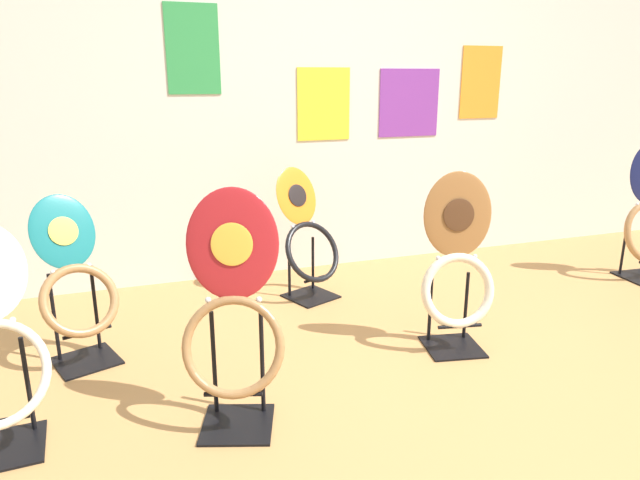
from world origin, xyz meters
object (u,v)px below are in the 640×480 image
toilet_seat_display_orange_sun (308,241)px  toilet_seat_display_crimson_swirl (233,313)px  toilet_seat_display_woodgrain (457,272)px  toilet_seat_display_teal_sax (76,287)px

toilet_seat_display_orange_sun → toilet_seat_display_crimson_swirl: (-0.70, -1.22, 0.12)m
toilet_seat_display_orange_sun → toilet_seat_display_woodgrain: (0.48, -0.93, 0.05)m
toilet_seat_display_teal_sax → toilet_seat_display_orange_sun: bearing=18.8°
toilet_seat_display_crimson_swirl → toilet_seat_display_woodgrain: toilet_seat_display_crimson_swirl is taller
toilet_seat_display_orange_sun → toilet_seat_display_woodgrain: 1.05m
toilet_seat_display_crimson_swirl → toilet_seat_display_orange_sun: bearing=60.3°
toilet_seat_display_woodgrain → toilet_seat_display_crimson_swirl: bearing=-166.1°
toilet_seat_display_teal_sax → toilet_seat_display_woodgrain: toilet_seat_display_woodgrain is taller
toilet_seat_display_crimson_swirl → toilet_seat_display_teal_sax: size_ratio=1.18×
toilet_seat_display_orange_sun → toilet_seat_display_teal_sax: size_ratio=1.00×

